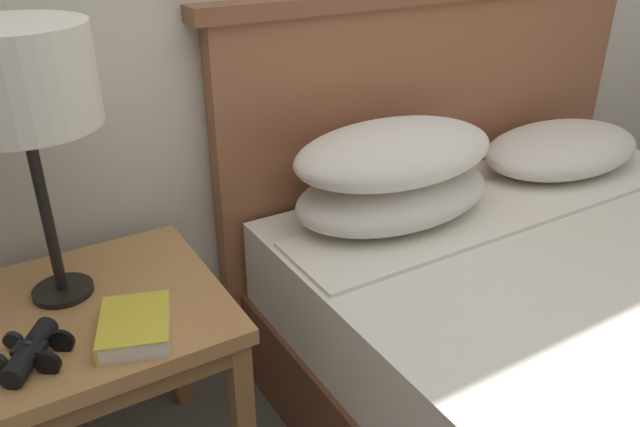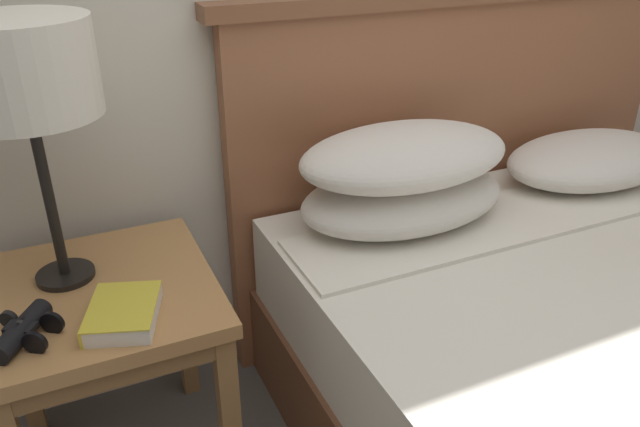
# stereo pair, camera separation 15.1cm
# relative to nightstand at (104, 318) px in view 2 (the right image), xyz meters

# --- Properties ---
(nightstand) EXTENTS (0.50, 0.53, 0.57)m
(nightstand) POSITION_rel_nightstand_xyz_m (0.00, 0.00, 0.00)
(nightstand) COLOR #AD7A47
(nightstand) RESTS_ON ground_plane
(table_lamp) EXTENTS (0.29, 0.29, 0.58)m
(table_lamp) POSITION_rel_nightstand_xyz_m (-0.06, 0.08, 0.56)
(table_lamp) COLOR black
(table_lamp) RESTS_ON nightstand
(book_on_nightstand) EXTENTS (0.19, 0.21, 0.04)m
(book_on_nightstand) POSITION_rel_nightstand_xyz_m (0.03, -0.15, 0.10)
(book_on_nightstand) COLOR silver
(book_on_nightstand) RESTS_ON nightstand
(binoculars_pair) EXTENTS (0.16, 0.16, 0.05)m
(binoculars_pair) POSITION_rel_nightstand_xyz_m (-0.16, -0.13, 0.11)
(binoculars_pair) COLOR black
(binoculars_pair) RESTS_ON nightstand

